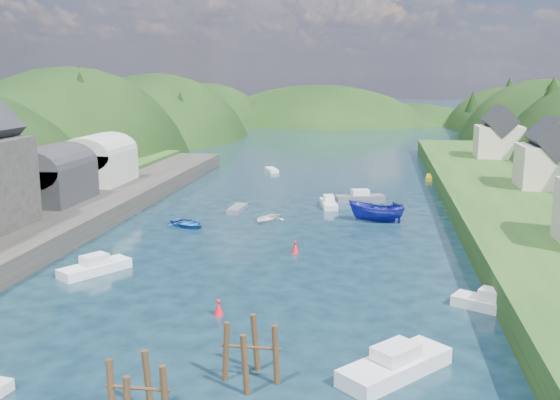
% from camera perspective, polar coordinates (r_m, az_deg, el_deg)
% --- Properties ---
extents(ground, '(600.00, 600.00, 0.00)m').
position_cam_1_polar(ground, '(80.77, 2.43, 0.32)').
color(ground, black).
rests_on(ground, ground).
extents(hillside_left, '(44.00, 245.56, 52.00)m').
position_cam_1_polar(hillside_left, '(119.29, -18.15, -0.50)').
color(hillside_left, black).
rests_on(hillside_left, ground).
extents(far_hills, '(103.00, 68.00, 44.00)m').
position_cam_1_polar(far_hills, '(204.59, 6.72, 4.06)').
color(far_hills, black).
rests_on(far_hills, ground).
extents(hill_trees, '(91.91, 149.51, 12.24)m').
position_cam_1_polar(hill_trees, '(94.22, 3.26, 8.70)').
color(hill_trees, black).
rests_on(hill_trees, ground).
extents(boat_sheds, '(7.00, 21.00, 7.50)m').
position_cam_1_polar(boat_sheds, '(76.90, -18.19, 3.17)').
color(boat_sheds, '#2D2D30').
rests_on(boat_sheds, quay_left).
extents(terrace_right, '(16.00, 120.00, 2.40)m').
position_cam_1_polar(terrace_right, '(72.06, 21.63, -0.91)').
color(terrace_right, '#234719').
rests_on(terrace_right, ground).
extents(right_bank_cottages, '(9.00, 59.24, 8.41)m').
position_cam_1_polar(right_bank_cottages, '(79.99, 22.71, 3.56)').
color(right_bank_cottages, beige).
rests_on(right_bank_cottages, terrace_right).
extents(piling_cluster_near, '(3.05, 2.86, 3.71)m').
position_cam_1_polar(piling_cluster_near, '(30.22, -12.84, -17.39)').
color(piling_cluster_near, '#382314').
rests_on(piling_cluster_near, ground).
extents(piling_cluster_far, '(3.17, 2.97, 3.85)m').
position_cam_1_polar(piling_cluster_far, '(33.15, -2.68, -14.23)').
color(piling_cluster_far, '#382314').
rests_on(piling_cluster_far, ground).
extents(channel_buoy_near, '(0.70, 0.70, 1.10)m').
position_cam_1_polar(channel_buoy_near, '(42.06, -5.63, -9.80)').
color(channel_buoy_near, red).
rests_on(channel_buoy_near, ground).
extents(channel_buoy_far, '(0.70, 0.70, 1.10)m').
position_cam_1_polar(channel_buoy_far, '(55.64, 1.40, -4.37)').
color(channel_buoy_far, red).
rests_on(channel_buoy_far, ground).
extents(moored_boats, '(35.35, 90.70, 2.35)m').
position_cam_1_polar(moored_boats, '(49.41, -0.81, -6.22)').
color(moored_boats, silver).
rests_on(moored_boats, ground).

